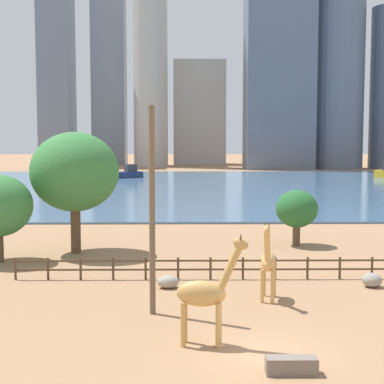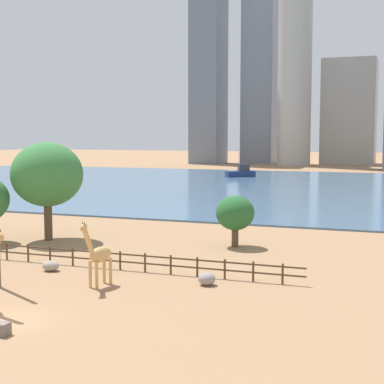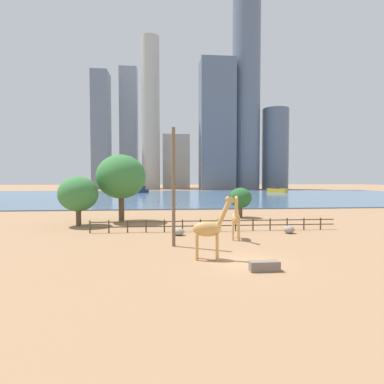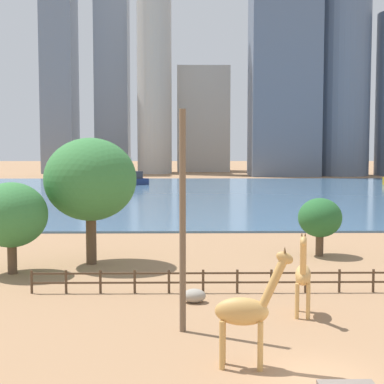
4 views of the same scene
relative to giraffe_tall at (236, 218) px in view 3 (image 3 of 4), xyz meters
The scene contains 21 objects.
ground_plane 72.51m from the giraffe_tall, 90.83° to the left, with size 400.00×400.00×0.00m, color #9E7551.
harbor_water 69.51m from the giraffe_tall, 90.87° to the left, with size 180.00×86.00×0.20m, color #476B8C.
giraffe_tall is the anchor object (origin of this frame).
giraffe_companion 7.31m from the giraffe_tall, 117.70° to the right, with size 2.94×1.04×4.51m.
utility_pole 6.78m from the giraffe_tall, 158.76° to the right, with size 0.28×0.28×9.70m, color brown.
boulder_near_fence 5.93m from the giraffe_tall, 154.05° to the left, with size 1.20×0.95×0.72m, color gray.
boulder_by_pole 6.85m from the giraffe_tall, 22.86° to the left, with size 1.08×1.05×0.79m, color gray.
feeding_trough 9.52m from the giraffe_tall, 93.00° to the right, with size 1.80×0.60×0.60m, color #72665B.
enclosure_fence 4.85m from the giraffe_tall, 107.19° to the left, with size 26.12×0.14×1.30m.
tree_left_large 15.88m from the giraffe_tall, 74.14° to the left, with size 3.20×3.20×4.28m.
tree_center_broad 17.80m from the giraffe_tall, 133.80° to the left, with size 6.27×6.27×8.66m.
tree_right_tall 19.19m from the giraffe_tall, 150.14° to the left, with size 4.57×4.57×5.83m.
boat_ferry 91.29m from the giraffe_tall, 99.91° to the left, with size 6.29×5.46×5.56m.
boat_sailboat 96.38m from the giraffe_tall, 66.86° to the left, with size 7.31×7.25×3.33m.
skyline_tower_needle 157.42m from the giraffe_tall, 89.88° to the left, with size 15.94×14.34×31.93m, color #B7B2A8.
skyline_block_central 154.30m from the giraffe_tall, 105.99° to the left, with size 8.98×12.59×64.55m, color slate.
skyline_tower_glass 141.89m from the giraffe_tall, 67.93° to the left, with size 13.89×13.89×42.93m, color slate.
skyline_block_left 133.62m from the giraffe_tall, 80.85° to the left, with size 17.70×13.28×66.48m, color slate.
skyline_block_right 143.27m from the giraffe_tall, 74.31° to the left, with size 14.57×14.57×100.90m, color slate.
skyline_tower_short 148.00m from the giraffe_tall, 95.66° to the left, with size 9.81×9.81×83.26m, color #B7B2A8.
skyline_block_wide 159.79m from the giraffe_tall, 100.12° to the left, with size 10.04×9.01×70.19m, color gray.
Camera 3 is at (-5.37, -19.08, 5.52)m, focal length 28.00 mm.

